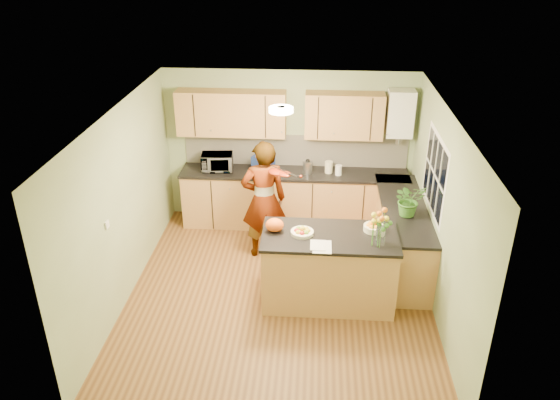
{
  "coord_description": "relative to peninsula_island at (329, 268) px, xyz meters",
  "views": [
    {
      "loc": [
        0.44,
        -6.05,
        4.39
      ],
      "look_at": [
        -0.03,
        0.5,
        1.15
      ],
      "focal_mm": 35.0,
      "sensor_mm": 36.0,
      "label": 1
    }
  ],
  "objects": [
    {
      "name": "splashback",
      "position": [
        -0.54,
        2.33,
        0.71
      ],
      "size": [
        3.6,
        0.02,
        0.52
      ],
      "primitive_type": "cube",
      "color": "beige",
      "rests_on": "back_counter"
    },
    {
      "name": "boiler",
      "position": [
        1.06,
        2.19,
        1.41
      ],
      "size": [
        0.4,
        0.3,
        0.86
      ],
      "color": "white",
      "rests_on": "wall_back"
    },
    {
      "name": "fruit_dish",
      "position": [
        -0.35,
        -0.0,
        0.53
      ],
      "size": [
        0.29,
        0.29,
        0.1
      ],
      "color": "beige",
      "rests_on": "peninsula_island"
    },
    {
      "name": "microwave",
      "position": [
        -1.78,
        2.04,
        0.58
      ],
      "size": [
        0.52,
        0.38,
        0.27
      ],
      "primitive_type": "imported",
      "rotation": [
        0.0,
        0.0,
        0.1
      ],
      "color": "white",
      "rests_on": "back_counter"
    },
    {
      "name": "ceiling_lamp",
      "position": [
        -0.64,
        0.4,
        1.97
      ],
      "size": [
        0.3,
        0.3,
        0.07
      ],
      "color": "#FFEABF",
      "rests_on": "ceiling"
    },
    {
      "name": "back_counter",
      "position": [
        -0.54,
        2.05,
        -0.02
      ],
      "size": [
        3.64,
        0.62,
        0.94
      ],
      "color": "tan",
      "rests_on": "floor"
    },
    {
      "name": "potted_plant",
      "position": [
        1.06,
        0.69,
        0.68
      ],
      "size": [
        0.5,
        0.47,
        0.46
      ],
      "primitive_type": "imported",
      "rotation": [
        0.0,
        0.0,
        0.31
      ],
      "color": "#3E7D29",
      "rests_on": "right_counter"
    },
    {
      "name": "violinist",
      "position": [
        -0.94,
        1.09,
        0.41
      ],
      "size": [
        0.74,
        0.57,
        1.8
      ],
      "primitive_type": "imported",
      "rotation": [
        0.0,
        0.0,
        3.37
      ],
      "color": "#DFAE88",
      "rests_on": "floor"
    },
    {
      "name": "jar_white",
      "position": [
        0.15,
        1.99,
        0.53
      ],
      "size": [
        0.13,
        0.13,
        0.16
      ],
      "primitive_type": "cylinder",
      "rotation": [
        0.0,
        0.0,
        -0.34
      ],
      "color": "white",
      "rests_on": "back_counter"
    },
    {
      "name": "kettle",
      "position": [
        -0.33,
        2.02,
        0.56
      ],
      "size": [
        0.15,
        0.15,
        0.28
      ],
      "rotation": [
        0.0,
        0.0,
        -0.29
      ],
      "color": "#AFAFB4",
      "rests_on": "back_counter"
    },
    {
      "name": "light_switch",
      "position": [
        -2.63,
        -0.5,
        0.81
      ],
      "size": [
        0.02,
        0.09,
        0.09
      ],
      "primitive_type": "cube",
      "color": "white",
      "rests_on": "wall_left"
    },
    {
      "name": "orange_bag",
      "position": [
        -0.7,
        0.05,
        0.57
      ],
      "size": [
        0.25,
        0.22,
        0.17
      ],
      "primitive_type": "ellipsoid",
      "rotation": [
        0.0,
        0.0,
        0.13
      ],
      "color": "#EB5813",
      "rests_on": "peninsula_island"
    },
    {
      "name": "right_counter",
      "position": [
        1.05,
        0.95,
        -0.02
      ],
      "size": [
        0.62,
        2.24,
        0.94
      ],
      "color": "tan",
      "rests_on": "floor"
    },
    {
      "name": "wall_front",
      "position": [
        -0.64,
        -2.15,
        0.76
      ],
      "size": [
        4.0,
        0.02,
        2.5
      ],
      "primitive_type": "cube",
      "color": "gray",
      "rests_on": "floor"
    },
    {
      "name": "jar_cream",
      "position": [
        0.0,
        2.06,
        0.54
      ],
      "size": [
        0.16,
        0.16,
        0.19
      ],
      "primitive_type": "cylinder",
      "rotation": [
        0.0,
        0.0,
        0.41
      ],
      "color": "beige",
      "rests_on": "back_counter"
    },
    {
      "name": "window_right",
      "position": [
        1.35,
        0.7,
        1.06
      ],
      "size": [
        0.01,
        1.3,
        1.05
      ],
      "color": "white",
      "rests_on": "wall_right"
    },
    {
      "name": "wall_right",
      "position": [
        1.36,
        0.1,
        0.76
      ],
      "size": [
        0.02,
        4.5,
        2.5
      ],
      "primitive_type": "cube",
      "color": "gray",
      "rests_on": "floor"
    },
    {
      "name": "peninsula_island",
      "position": [
        0.0,
        0.0,
        0.0
      ],
      "size": [
        1.71,
        0.87,
        0.98
      ],
      "color": "tan",
      "rests_on": "floor"
    },
    {
      "name": "blue_box",
      "position": [
        -1.04,
        2.05,
        0.58
      ],
      "size": [
        0.38,
        0.33,
        0.26
      ],
      "primitive_type": "cube",
      "rotation": [
        0.0,
        0.0,
        -0.37
      ],
      "color": "navy",
      "rests_on": "back_counter"
    },
    {
      "name": "orange_bowl",
      "position": [
        0.55,
        0.15,
        0.55
      ],
      "size": [
        0.26,
        0.26,
        0.15
      ],
      "color": "beige",
      "rests_on": "peninsula_island"
    },
    {
      "name": "upper_cabinets",
      "position": [
        -0.82,
        2.18,
        1.36
      ],
      "size": [
        3.2,
        0.34,
        0.7
      ],
      "color": "tan",
      "rests_on": "wall_back"
    },
    {
      "name": "ceiling",
      "position": [
        -0.64,
        0.1,
        2.01
      ],
      "size": [
        4.0,
        4.5,
        0.02
      ],
      "primitive_type": "cube",
      "color": "white",
      "rests_on": "wall_back"
    },
    {
      "name": "papers",
      "position": [
        -0.1,
        -0.3,
        0.49
      ],
      "size": [
        0.23,
        0.31,
        0.01
      ],
      "primitive_type": "cube",
      "color": "silver",
      "rests_on": "peninsula_island"
    },
    {
      "name": "wall_back",
      "position": [
        -0.64,
        2.35,
        0.76
      ],
      "size": [
        4.0,
        0.02,
        2.5
      ],
      "primitive_type": "cube",
      "color": "gray",
      "rests_on": "floor"
    },
    {
      "name": "wall_left",
      "position": [
        -2.64,
        0.1,
        0.76
      ],
      "size": [
        0.02,
        4.5,
        2.5
      ],
      "primitive_type": "cube",
      "color": "gray",
      "rests_on": "floor"
    },
    {
      "name": "flower_vase",
      "position": [
        0.6,
        -0.18,
        0.82
      ],
      "size": [
        0.27,
        0.27,
        0.51
      ],
      "rotation": [
        0.0,
        0.0,
        0.21
      ],
      "color": "silver",
      "rests_on": "peninsula_island"
    },
    {
      "name": "floor",
      "position": [
        -0.64,
        0.1,
        -0.49
      ],
      "size": [
        4.5,
        4.5,
        0.0
      ],
      "primitive_type": "plane",
      "color": "brown",
      "rests_on": "ground"
    },
    {
      "name": "violin",
      "position": [
        -0.74,
        0.87,
        0.95
      ],
      "size": [
        0.61,
        0.53,
        0.15
      ],
      "primitive_type": null,
      "rotation": [
        0.17,
        0.0,
        -0.61
      ],
      "color": "#4E0804",
      "rests_on": "violinist"
    }
  ]
}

